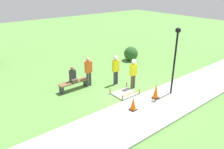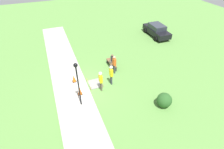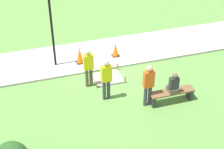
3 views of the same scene
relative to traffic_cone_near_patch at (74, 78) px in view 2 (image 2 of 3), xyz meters
The scene contains 13 objects.
ground_plane 1.35m from the traffic_cone_near_patch, 47.27° to the left, with size 60.00×60.00×0.00m, color #5B8E42.
sidewalk 1.05m from the traffic_cone_near_patch, 27.54° to the right, with size 28.00×2.78×0.10m.
wet_concrete_patch 1.86m from the traffic_cone_near_patch, 61.24° to the left, with size 1.30×1.11×0.35m.
traffic_cone_near_patch is the anchor object (origin of this frame).
traffic_cone_far_patch 1.75m from the traffic_cone_near_patch, ahead, with size 0.34×0.34×0.82m.
park_bench 4.02m from the traffic_cone_near_patch, 105.30° to the left, with size 1.80×0.44×0.51m.
person_seated_on_bench 4.09m from the traffic_cone_near_patch, 105.05° to the left, with size 0.36×0.44×0.89m.
worker_supervisor 2.65m from the traffic_cone_near_patch, 46.74° to the left, with size 0.40×0.26×1.81m.
worker_assistant 3.29m from the traffic_cone_near_patch, 65.75° to the left, with size 0.40×0.27×1.86m.
bystander_in_orange_shirt 3.82m from the traffic_cone_near_patch, 91.23° to the left, with size 0.40×0.24×1.80m.
lamppost_near 3.53m from the traffic_cone_near_patch, ahead, with size 0.28×0.28×3.65m.
parked_car_black 13.24m from the traffic_cone_near_patch, 115.60° to the left, with size 4.41×2.06×1.53m.
shrub_rounded_near 7.62m from the traffic_cone_near_patch, 47.79° to the left, with size 1.11×1.11×1.11m.
Camera 2 is at (11.32, -2.16, 9.74)m, focal length 28.00 mm.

